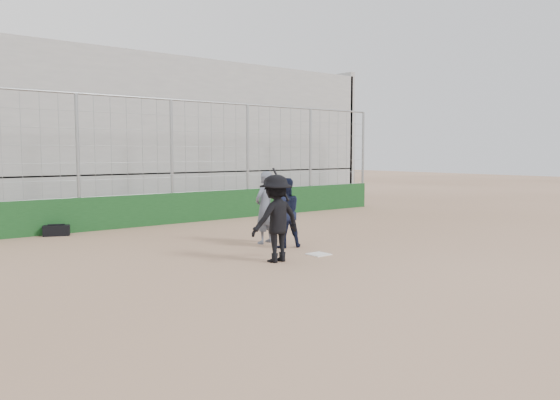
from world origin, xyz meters
TOP-DOWN VIEW (x-y plane):
  - ground at (0.00, 0.00)m, footprint 90.00×90.00m
  - home_plate at (0.00, 0.00)m, footprint 0.44×0.44m
  - backstop at (0.00, 7.00)m, footprint 18.10×0.25m
  - bleachers at (0.00, 11.95)m, footprint 20.25×6.70m
  - batter_at_plate at (-1.22, 0.01)m, footprint 1.20×0.79m
  - catcher_crouched at (-0.01, 1.19)m, footprint 0.97×0.85m
  - umpire at (-0.01, 2.01)m, footprint 0.78×0.64m
  - equipment_bag at (-3.78, 6.62)m, footprint 0.75×0.54m

SIDE VIEW (x-z plane):
  - ground at x=0.00m, z-range 0.00..0.00m
  - home_plate at x=0.00m, z-range 0.00..0.02m
  - equipment_bag at x=-3.78m, z-range -0.02..0.32m
  - catcher_crouched at x=-0.01m, z-range 0.00..1.14m
  - umpire at x=-0.01m, z-range 0.00..1.65m
  - batter_at_plate at x=-1.22m, z-range -0.07..1.91m
  - backstop at x=0.00m, z-range -1.06..2.98m
  - bleachers at x=0.00m, z-range -0.57..6.41m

